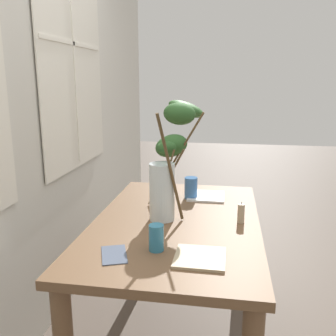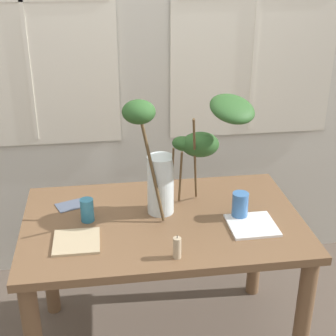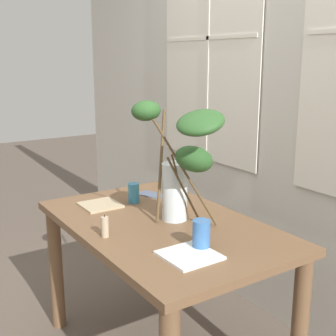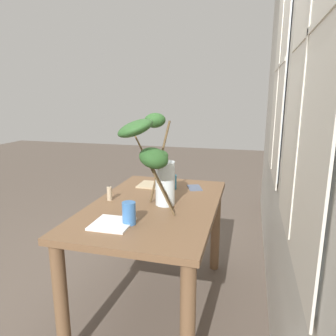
# 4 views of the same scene
# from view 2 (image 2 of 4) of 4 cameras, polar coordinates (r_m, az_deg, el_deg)

# --- Properties ---
(back_wall_with_windows) EXTENTS (5.06, 0.14, 2.89)m
(back_wall_with_windows) POSITION_cam_2_polar(r_m,az_deg,el_deg) (2.96, -2.89, 14.17)
(back_wall_with_windows) COLOR beige
(back_wall_with_windows) RESTS_ON ground
(dining_table) EXTENTS (1.33, 0.83, 0.78)m
(dining_table) POSITION_cam_2_polar(r_m,az_deg,el_deg) (2.46, -0.59, -8.53)
(dining_table) COLOR brown
(dining_table) RESTS_ON ground
(vase_with_branches) EXTENTS (0.65, 0.33, 0.63)m
(vase_with_branches) POSITION_cam_2_polar(r_m,az_deg,el_deg) (2.29, 1.64, 1.89)
(vase_with_branches) COLOR silver
(vase_with_branches) RESTS_ON dining_table
(drinking_glass_blue_left) EXTENTS (0.06, 0.06, 0.11)m
(drinking_glass_blue_left) POSITION_cam_2_polar(r_m,az_deg,el_deg) (2.38, -9.24, -4.78)
(drinking_glass_blue_left) COLOR teal
(drinking_glass_blue_left) RESTS_ON dining_table
(drinking_glass_blue_right) EXTENTS (0.08, 0.08, 0.13)m
(drinking_glass_blue_right) POSITION_cam_2_polar(r_m,az_deg,el_deg) (2.40, 8.25, -4.27)
(drinking_glass_blue_right) COLOR #386BAD
(drinking_glass_blue_right) RESTS_ON dining_table
(plate_square_left) EXTENTS (0.20, 0.20, 0.01)m
(plate_square_left) POSITION_cam_2_polar(r_m,az_deg,el_deg) (2.25, -10.43, -8.29)
(plate_square_left) COLOR tan
(plate_square_left) RESTS_ON dining_table
(plate_square_right) EXTENTS (0.22, 0.22, 0.01)m
(plate_square_right) POSITION_cam_2_polar(r_m,az_deg,el_deg) (2.37, 9.60, -6.48)
(plate_square_right) COLOR white
(plate_square_right) RESTS_ON dining_table
(napkin_folded) EXTENTS (0.19, 0.15, 0.00)m
(napkin_folded) POSITION_cam_2_polar(r_m,az_deg,el_deg) (2.56, -10.75, -4.15)
(napkin_folded) COLOR #4C566B
(napkin_folded) RESTS_ON dining_table
(pillar_candle) EXTENTS (0.03, 0.03, 0.11)m
(pillar_candle) POSITION_cam_2_polar(r_m,az_deg,el_deg) (2.10, 1.05, -9.13)
(pillar_candle) COLOR tan
(pillar_candle) RESTS_ON dining_table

